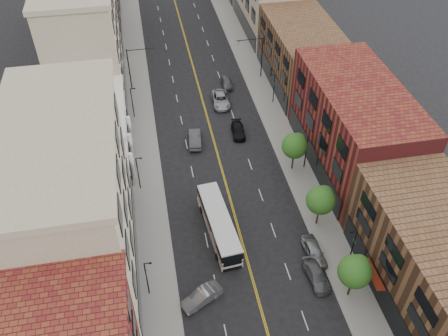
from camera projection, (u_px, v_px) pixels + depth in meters
sidewalk_left at (143, 136)px, 69.32m from camera, size 4.00×110.00×0.15m
sidewalk_right at (275, 121)px, 72.11m from camera, size 4.00×110.00×0.15m
bldg_l_tanoffice at (75, 208)px, 46.28m from camera, size 10.00×22.00×18.00m
bldg_l_white at (89, 137)px, 62.80m from camera, size 10.00×14.00×8.00m
bldg_l_far_a at (85, 43)px, 71.91m from camera, size 10.00×20.00×18.00m
bldg_l_far_b at (89, 1)px, 87.56m from camera, size 10.00×20.00×15.00m
bldg_r_mid at (353, 127)px, 61.08m from camera, size 10.00×22.00×12.00m
bldg_r_far_a at (302, 56)px, 77.12m from camera, size 10.00×20.00×10.00m
tree_r_1 at (355, 270)px, 46.67m from camera, size 3.40×3.40×5.59m
tree_r_2 at (321, 199)px, 54.00m from camera, size 3.40×3.40×5.59m
tree_r_3 at (295, 145)px, 61.32m from camera, size 3.40×3.40×5.59m
lamp_l_1 at (147, 277)px, 47.48m from camera, size 0.81×0.55×5.05m
lamp_l_2 at (138, 172)px, 59.20m from camera, size 0.81×0.55×5.05m
lamp_l_3 at (132, 101)px, 70.92m from camera, size 0.81×0.55×5.05m
lamp_r_1 at (353, 245)px, 50.54m from camera, size 0.81×0.55×5.05m
lamp_r_2 at (306, 151)px, 62.26m from camera, size 0.81×0.55×5.05m
lamp_r_3 at (274, 86)px, 73.97m from camera, size 0.81×0.55×5.05m
signal_mast_left at (133, 64)px, 75.75m from camera, size 4.49×0.18×7.20m
signal_mast_right at (258, 53)px, 78.62m from camera, size 4.49×0.18×7.20m
city_bus at (219, 223)px, 54.51m from camera, size 3.42×11.39×2.89m
car_angle_b at (202, 297)px, 48.35m from camera, size 4.68×3.40×1.47m
car_parked_mid at (317, 276)px, 50.36m from camera, size 2.25×4.74×1.33m
car_parked_far at (314, 252)px, 52.58m from camera, size 2.02×4.70×1.58m
car_lane_behind at (195, 139)px, 67.66m from camera, size 2.20×4.98×1.59m
car_lane_a at (238, 131)px, 69.31m from camera, size 2.12×4.53×1.28m
car_lane_b at (221, 100)px, 75.16m from camera, size 2.91×5.76×1.56m
car_lane_c at (227, 83)px, 79.12m from camera, size 1.72×4.10×1.39m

